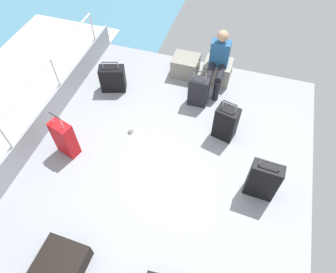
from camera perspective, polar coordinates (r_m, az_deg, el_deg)
name	(u,v)px	position (r m, az deg, el deg)	size (l,w,h in m)	color
ground_plane	(168,164)	(4.84, -0.06, -5.13)	(4.40, 5.20, 0.06)	gray
gunwale_port	(43,123)	(5.44, -22.49, 2.44)	(0.06, 5.20, 0.45)	gray
railing_port	(31,99)	(5.06, -24.41, 6.49)	(0.04, 4.20, 1.02)	silver
cargo_crate_0	(186,66)	(6.13, 3.31, 13.17)	(0.53, 0.45, 0.38)	gray
cargo_crate_1	(217,71)	(6.06, 9.26, 12.07)	(0.55, 0.45, 0.41)	gray
passenger_seated	(218,61)	(5.67, 9.38, 13.87)	(0.34, 0.66, 1.11)	#26598C
suitcase_0	(58,270)	(4.26, -19.99, -22.51)	(0.59, 0.72, 0.26)	black
suitcase_1	(198,91)	(5.46, 5.72, 8.42)	(0.34, 0.21, 0.75)	black
suitcase_2	(226,123)	(4.99, 10.80, 2.52)	(0.40, 0.32, 0.78)	black
suitcase_3	(263,180)	(4.45, 17.41, -7.89)	(0.43, 0.22, 0.81)	black
suitcase_5	(65,138)	(4.95, -18.84, -0.35)	(0.39, 0.28, 0.87)	red
suitcase_6	(113,79)	(5.83, -10.34, 10.65)	(0.50, 0.36, 0.64)	black
paper_cup	(131,129)	(5.19, -6.89, 1.34)	(0.08, 0.08, 0.10)	white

